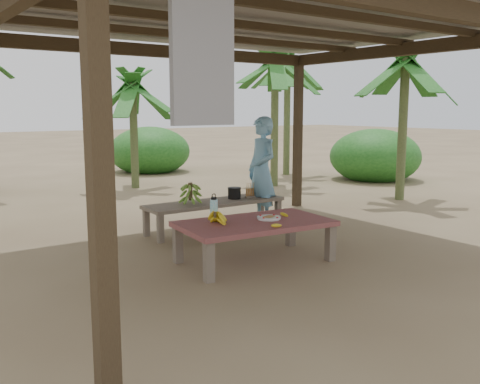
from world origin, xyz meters
TOP-DOWN VIEW (x-y plane):
  - ground at (0.00, 0.00)m, footprint 80.00×80.00m
  - pavilion at (-0.01, -0.01)m, footprint 6.60×5.60m
  - work_table at (-0.14, -0.26)m, footprint 1.89×1.18m
  - bench at (0.40, 1.44)m, footprint 2.21×0.64m
  - ripe_banana_bunch at (-0.62, -0.13)m, footprint 0.28×0.24m
  - plate at (0.07, -0.27)m, footprint 0.29×0.29m
  - loose_banana_front at (-0.14, -0.67)m, footprint 0.17×0.05m
  - loose_banana_side at (0.34, -0.24)m, footprint 0.05×0.14m
  - water_flask at (-0.53, 0.03)m, footprint 0.09×0.09m
  - green_banana_stalk at (-0.03, 1.45)m, footprint 0.29×0.29m
  - cooking_pot at (0.75, 1.45)m, footprint 0.20×0.20m
  - skewer_rack at (1.00, 1.38)m, footprint 0.18×0.08m
  - woman at (1.24, 1.39)m, footprint 0.49×0.67m
  - banana_plant_ne at (4.12, 4.61)m, footprint 1.80×1.80m
  - banana_plant_n at (1.27, 6.24)m, footprint 1.80×1.80m
  - banana_plant_e at (4.96, 1.60)m, footprint 1.80×1.80m
  - banana_plant_far at (5.78, 6.11)m, footprint 1.80×1.80m

SIDE VIEW (x-z plane):
  - ground at x=0.00m, z-range 0.00..0.00m
  - bench at x=0.40m, z-range 0.17..0.62m
  - work_table at x=-0.14m, z-range 0.18..0.68m
  - plate at x=0.07m, z-range 0.50..0.54m
  - loose_banana_front at x=-0.14m, z-range 0.50..0.54m
  - loose_banana_side at x=0.34m, z-range 0.50..0.54m
  - cooking_pot at x=0.75m, z-range 0.45..0.62m
  - skewer_rack at x=1.00m, z-range 0.45..0.69m
  - ripe_banana_bunch at x=-0.62m, z-range 0.50..0.66m
  - green_banana_stalk at x=-0.03m, z-range 0.45..0.78m
  - water_flask at x=-0.53m, z-range 0.47..0.81m
  - woman at x=1.24m, z-range 0.00..1.71m
  - banana_plant_n at x=1.27m, z-range 0.83..3.44m
  - banana_plant_e at x=4.96m, z-range 1.02..4.04m
  - banana_plant_ne at x=4.12m, z-range 1.11..4.30m
  - pavilion at x=-0.01m, z-range 1.30..4.25m
  - banana_plant_far at x=5.78m, z-range 1.20..4.59m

